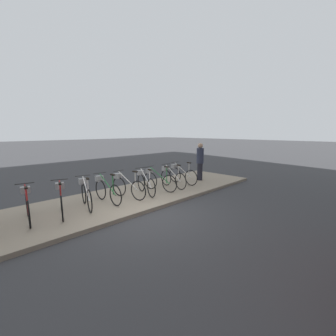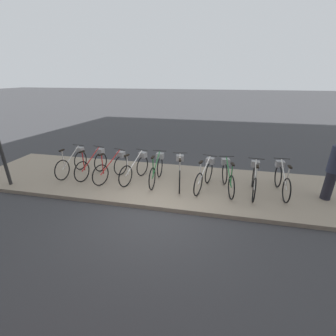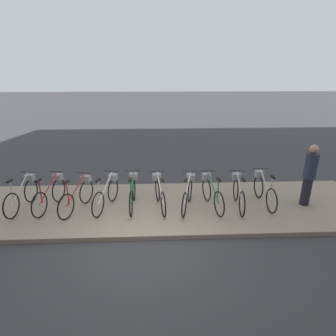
{
  "view_description": "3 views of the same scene",
  "coord_description": "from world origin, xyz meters",
  "px_view_note": "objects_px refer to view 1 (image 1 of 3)",
  "views": [
    {
      "loc": [
        -4.06,
        -5.06,
        2.48
      ],
      "look_at": [
        1.34,
        0.33,
        1.22
      ],
      "focal_mm": 24.0,
      "sensor_mm": 36.0,
      "label": 1
    },
    {
      "loc": [
        1.39,
        -4.99,
        3.37
      ],
      "look_at": [
        0.05,
        1.36,
        0.71
      ],
      "focal_mm": 24.0,
      "sensor_mm": 36.0,
      "label": 2
    },
    {
      "loc": [
        0.34,
        -5.27,
        3.69
      ],
      "look_at": [
        0.64,
        1.41,
        1.32
      ],
      "focal_mm": 28.0,
      "sensor_mm": 36.0,
      "label": 3
    }
  ],
  "objects_px": {
    "parked_bicycle_1": "(27,205)",
    "parked_bicycle_4": "(106,189)",
    "parked_bicycle_3": "(86,193)",
    "parked_bicycle_7": "(158,179)",
    "parked_bicycle_2": "(61,199)",
    "parked_bicycle_9": "(181,174)",
    "parked_bicycle_5": "(127,186)",
    "parked_bicycle_6": "(145,182)",
    "parked_bicycle_8": "(172,177)",
    "pedestrian": "(200,161)"
  },
  "relations": [
    {
      "from": "parked_bicycle_1",
      "to": "parked_bicycle_4",
      "type": "bearing_deg",
      "value": -0.93
    },
    {
      "from": "parked_bicycle_3",
      "to": "parked_bicycle_7",
      "type": "xyz_separation_m",
      "value": [
        2.95,
        -0.09,
        0.0
      ]
    },
    {
      "from": "parked_bicycle_2",
      "to": "parked_bicycle_9",
      "type": "height_order",
      "value": "same"
    },
    {
      "from": "parked_bicycle_9",
      "to": "parked_bicycle_7",
      "type": "bearing_deg",
      "value": -175.19
    },
    {
      "from": "parked_bicycle_3",
      "to": "parked_bicycle_9",
      "type": "relative_size",
      "value": 0.97
    },
    {
      "from": "parked_bicycle_2",
      "to": "parked_bicycle_5",
      "type": "bearing_deg",
      "value": 1.08
    },
    {
      "from": "parked_bicycle_2",
      "to": "parked_bicycle_6",
      "type": "height_order",
      "value": "same"
    },
    {
      "from": "parked_bicycle_1",
      "to": "parked_bicycle_6",
      "type": "relative_size",
      "value": 1.02
    },
    {
      "from": "parked_bicycle_2",
      "to": "parked_bicycle_6",
      "type": "bearing_deg",
      "value": -0.26
    },
    {
      "from": "parked_bicycle_5",
      "to": "parked_bicycle_3",
      "type": "bearing_deg",
      "value": 177.92
    },
    {
      "from": "parked_bicycle_5",
      "to": "parked_bicycle_6",
      "type": "distance_m",
      "value": 0.8
    },
    {
      "from": "parked_bicycle_2",
      "to": "parked_bicycle_5",
      "type": "relative_size",
      "value": 0.97
    },
    {
      "from": "parked_bicycle_5",
      "to": "parked_bicycle_6",
      "type": "xyz_separation_m",
      "value": [
        0.8,
        -0.06,
        0.0
      ]
    },
    {
      "from": "parked_bicycle_1",
      "to": "parked_bicycle_5",
      "type": "xyz_separation_m",
      "value": [
        3.06,
        -0.1,
        0.0
      ]
    },
    {
      "from": "parked_bicycle_3",
      "to": "parked_bicycle_8",
      "type": "height_order",
      "value": "same"
    },
    {
      "from": "parked_bicycle_4",
      "to": "parked_bicycle_9",
      "type": "xyz_separation_m",
      "value": [
        3.8,
        0.02,
        0.0
      ]
    },
    {
      "from": "parked_bicycle_1",
      "to": "parked_bicycle_9",
      "type": "bearing_deg",
      "value": -0.12
    },
    {
      "from": "parked_bicycle_6",
      "to": "parked_bicycle_8",
      "type": "height_order",
      "value": "same"
    },
    {
      "from": "parked_bicycle_9",
      "to": "parked_bicycle_5",
      "type": "bearing_deg",
      "value": -178.26
    },
    {
      "from": "parked_bicycle_6",
      "to": "parked_bicycle_8",
      "type": "xyz_separation_m",
      "value": [
        1.44,
        -0.01,
        0.0
      ]
    },
    {
      "from": "parked_bicycle_9",
      "to": "parked_bicycle_6",
      "type": "bearing_deg",
      "value": -176.2
    },
    {
      "from": "parked_bicycle_3",
      "to": "parked_bicycle_1",
      "type": "bearing_deg",
      "value": 178.15
    },
    {
      "from": "parked_bicycle_5",
      "to": "parked_bicycle_9",
      "type": "xyz_separation_m",
      "value": [
        3.04,
        0.09,
        0.0
      ]
    },
    {
      "from": "parked_bicycle_5",
      "to": "parked_bicycle_7",
      "type": "relative_size",
      "value": 1.0
    },
    {
      "from": "parked_bicycle_5",
      "to": "parked_bicycle_4",
      "type": "bearing_deg",
      "value": 174.93
    },
    {
      "from": "parked_bicycle_8",
      "to": "parked_bicycle_9",
      "type": "height_order",
      "value": "same"
    },
    {
      "from": "parked_bicycle_9",
      "to": "pedestrian",
      "type": "distance_m",
      "value": 1.3
    },
    {
      "from": "parked_bicycle_7",
      "to": "parked_bicycle_8",
      "type": "distance_m",
      "value": 0.77
    },
    {
      "from": "parked_bicycle_3",
      "to": "parked_bicycle_9",
      "type": "height_order",
      "value": "same"
    },
    {
      "from": "parked_bicycle_4",
      "to": "pedestrian",
      "type": "xyz_separation_m",
      "value": [
        4.99,
        -0.12,
        0.51
      ]
    },
    {
      "from": "parked_bicycle_6",
      "to": "parked_bicycle_3",
      "type": "bearing_deg",
      "value": 177.24
    },
    {
      "from": "parked_bicycle_1",
      "to": "pedestrian",
      "type": "distance_m",
      "value": 7.31
    },
    {
      "from": "parked_bicycle_1",
      "to": "parked_bicycle_5",
      "type": "bearing_deg",
      "value": -1.96
    },
    {
      "from": "parked_bicycle_3",
      "to": "parked_bicycle_6",
      "type": "xyz_separation_m",
      "value": [
        2.28,
        -0.11,
        0.0
      ]
    },
    {
      "from": "parked_bicycle_4",
      "to": "parked_bicycle_1",
      "type": "bearing_deg",
      "value": 179.07
    },
    {
      "from": "parked_bicycle_4",
      "to": "pedestrian",
      "type": "bearing_deg",
      "value": -1.4
    },
    {
      "from": "parked_bicycle_2",
      "to": "parked_bicycle_8",
      "type": "relative_size",
      "value": 0.96
    },
    {
      "from": "parked_bicycle_7",
      "to": "pedestrian",
      "type": "height_order",
      "value": "pedestrian"
    },
    {
      "from": "parked_bicycle_7",
      "to": "parked_bicycle_4",
      "type": "bearing_deg",
      "value": 177.26
    },
    {
      "from": "parked_bicycle_4",
      "to": "parked_bicycle_9",
      "type": "distance_m",
      "value": 3.8
    },
    {
      "from": "parked_bicycle_9",
      "to": "pedestrian",
      "type": "relative_size",
      "value": 0.92
    },
    {
      "from": "parked_bicycle_4",
      "to": "pedestrian",
      "type": "distance_m",
      "value": 5.02
    },
    {
      "from": "parked_bicycle_1",
      "to": "parked_bicycle_4",
      "type": "height_order",
      "value": "same"
    },
    {
      "from": "parked_bicycle_5",
      "to": "parked_bicycle_2",
      "type": "bearing_deg",
      "value": -178.92
    },
    {
      "from": "parked_bicycle_1",
      "to": "parked_bicycle_7",
      "type": "relative_size",
      "value": 1.0
    },
    {
      "from": "parked_bicycle_2",
      "to": "pedestrian",
      "type": "distance_m",
      "value": 6.51
    },
    {
      "from": "parked_bicycle_8",
      "to": "pedestrian",
      "type": "distance_m",
      "value": 2.05
    },
    {
      "from": "parked_bicycle_8",
      "to": "parked_bicycle_9",
      "type": "relative_size",
      "value": 1.0
    },
    {
      "from": "parked_bicycle_2",
      "to": "parked_bicycle_6",
      "type": "distance_m",
      "value": 3.06
    },
    {
      "from": "parked_bicycle_8",
      "to": "parked_bicycle_2",
      "type": "bearing_deg",
      "value": 179.69
    }
  ]
}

